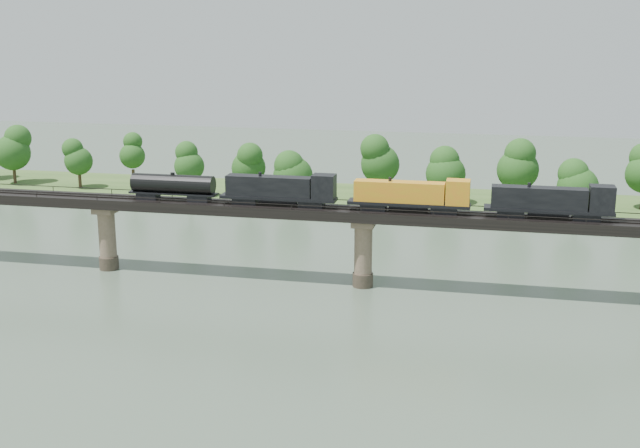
# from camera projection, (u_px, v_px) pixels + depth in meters

# --- Properties ---
(ground) EXTENTS (400.00, 400.00, 0.00)m
(ground) POSITION_uv_depth(u_px,v_px,m) (319.00, 371.00, 88.26)
(ground) COLOR #3D4E3E
(ground) RESTS_ON ground
(far_bank) EXTENTS (300.00, 24.00, 1.60)m
(far_bank) POSITION_uv_depth(u_px,v_px,m) (405.00, 201.00, 168.62)
(far_bank) COLOR #355321
(far_bank) RESTS_ON ground
(bridge) EXTENTS (236.00, 30.00, 11.50)m
(bridge) POSITION_uv_depth(u_px,v_px,m) (363.00, 250.00, 115.36)
(bridge) COLOR #473A2D
(bridge) RESTS_ON ground
(bridge_superstructure) EXTENTS (220.00, 4.90, 0.75)m
(bridge_superstructure) POSITION_uv_depth(u_px,v_px,m) (364.00, 207.00, 113.81)
(bridge_superstructure) COLOR black
(bridge_superstructure) RESTS_ON bridge
(far_treeline) EXTENTS (289.06, 17.54, 13.60)m
(far_treeline) POSITION_uv_depth(u_px,v_px,m) (363.00, 165.00, 164.10)
(far_treeline) COLOR #382619
(far_treeline) RESTS_ON far_bank
(freight_train) EXTENTS (69.37, 2.70, 4.77)m
(freight_train) POSITION_uv_depth(u_px,v_px,m) (365.00, 194.00, 113.28)
(freight_train) COLOR black
(freight_train) RESTS_ON bridge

